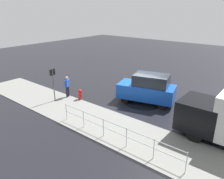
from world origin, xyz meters
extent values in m
plane|color=black|center=(0.00, 0.00, 0.00)|extent=(60.00, 60.00, 0.00)
cube|color=slate|center=(0.00, 4.20, 0.02)|extent=(24.00, 3.20, 0.04)
cube|color=blue|center=(-0.21, -0.06, 0.79)|extent=(4.20, 2.63, 0.99)
cube|color=#1E232B|center=(-0.51, -0.14, 1.67)|extent=(2.64, 2.04, 0.77)
cylinder|color=black|center=(0.85, 0.95, 0.30)|extent=(0.64, 0.36, 0.60)
cylinder|color=black|center=(1.21, -0.43, 0.30)|extent=(0.64, 0.36, 0.60)
cylinder|color=black|center=(-1.64, 0.30, 0.30)|extent=(0.64, 0.36, 0.60)
cylinder|color=black|center=(-1.28, -1.08, 0.30)|extent=(0.64, 0.36, 0.60)
cube|color=black|center=(-4.52, 1.82, 1.15)|extent=(2.03, 2.11, 1.50)
cylinder|color=black|center=(-4.64, 2.70, 0.40)|extent=(0.80, 0.28, 0.80)
cylinder|color=black|center=(-4.63, 0.94, 0.40)|extent=(0.80, 0.28, 0.80)
cylinder|color=red|center=(3.71, 2.58, 0.31)|extent=(0.22, 0.22, 0.62)
sphere|color=red|center=(3.71, 2.58, 0.67)|extent=(0.26, 0.26, 0.26)
cylinder|color=red|center=(3.55, 2.58, 0.38)|extent=(0.10, 0.09, 0.09)
cylinder|color=red|center=(3.87, 2.58, 0.38)|extent=(0.10, 0.09, 0.09)
cylinder|color=#2D2D2D|center=(3.71, 2.58, 0.03)|extent=(0.31, 0.31, 0.06)
cube|color=blue|center=(4.78, 2.83, 1.12)|extent=(0.31, 0.40, 0.55)
sphere|color=tan|center=(4.78, 2.83, 1.51)|extent=(0.22, 0.22, 0.22)
cylinder|color=#1E1E2D|center=(4.80, 2.74, 0.42)|extent=(0.13, 0.13, 0.85)
cylinder|color=#1E1E2D|center=(4.76, 2.92, 0.42)|extent=(0.13, 0.13, 0.85)
cylinder|color=blue|center=(4.83, 2.60, 1.12)|extent=(0.09, 0.09, 0.50)
cylinder|color=blue|center=(4.73, 3.06, 1.12)|extent=(0.09, 0.09, 0.50)
cylinder|color=#B7BABF|center=(-5.17, 5.21, 0.53)|extent=(0.04, 0.04, 1.05)
cylinder|color=#B7BABF|center=(-3.72, 5.21, 0.53)|extent=(0.04, 0.04, 1.05)
cylinder|color=#B7BABF|center=(-2.27, 5.21, 0.53)|extent=(0.04, 0.04, 1.05)
cylinder|color=#B7BABF|center=(-0.83, 5.21, 0.53)|extent=(0.04, 0.04, 1.05)
cylinder|color=#B7BABF|center=(0.62, 5.21, 0.53)|extent=(0.04, 0.04, 1.05)
cylinder|color=#B7BABF|center=(2.07, 5.21, 0.53)|extent=(0.04, 0.04, 1.05)
cylinder|color=#B7BABF|center=(-1.55, 5.21, 1.00)|extent=(7.24, 0.04, 0.04)
cylinder|color=#B7BABF|center=(-1.55, 5.21, 0.58)|extent=(7.24, 0.04, 0.04)
cylinder|color=#4C4C51|center=(4.93, 3.90, 1.20)|extent=(0.07, 0.07, 2.40)
cube|color=black|center=(4.93, 3.90, 2.15)|extent=(0.04, 0.44, 0.44)
cylinder|color=black|center=(-0.13, 0.09, 0.00)|extent=(2.76, 2.76, 0.01)
camera|label=1|loc=(-7.31, 12.54, 6.27)|focal=35.00mm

